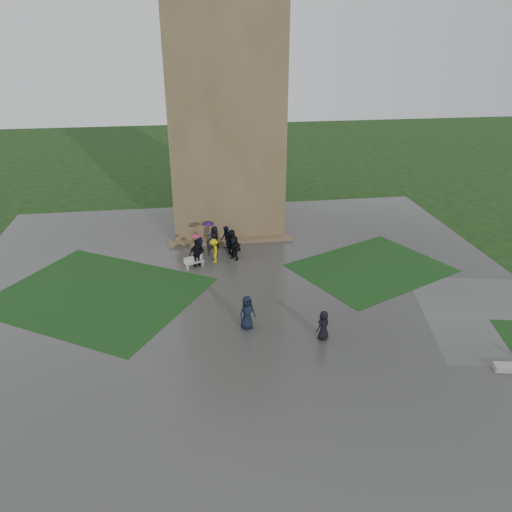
{
  "coord_description": "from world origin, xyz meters",
  "views": [
    {
      "loc": [
        -3.07,
        -22.57,
        14.15
      ],
      "look_at": [
        1.03,
        5.39,
        1.2
      ],
      "focal_mm": 35.0,
      "sensor_mm": 36.0,
      "label": 1
    }
  ],
  "objects": [
    {
      "name": "tower",
      "position": [
        0.0,
        15.0,
        9.0
      ],
      "size": [
        8.0,
        8.0,
        18.0
      ],
      "primitive_type": "cube",
      "color": "brown",
      "rests_on": "ground"
    },
    {
      "name": "lawn_inset_right",
      "position": [
        8.5,
        5.0,
        0.03
      ],
      "size": [
        11.12,
        10.15,
        0.01
      ],
      "primitive_type": "cube",
      "rotation": [
        0.0,
        0.0,
        0.44
      ],
      "color": "#123513",
      "rests_on": "plaza"
    },
    {
      "name": "visitor_cluster",
      "position": [
        -1.23,
        8.09,
        0.99
      ],
      "size": [
        3.79,
        3.73,
        2.48
      ],
      "color": "black",
      "rests_on": "plaza"
    },
    {
      "name": "ground",
      "position": [
        0.0,
        0.0,
        0.0
      ],
      "size": [
        120.0,
        120.0,
        0.0
      ],
      "primitive_type": "plane",
      "color": "black"
    },
    {
      "name": "plaza",
      "position": [
        0.0,
        2.0,
        0.01
      ],
      "size": [
        34.0,
        34.0,
        0.02
      ],
      "primitive_type": "cube",
      "color": "#363633",
      "rests_on": "ground"
    },
    {
      "name": "tower_plinth",
      "position": [
        0.0,
        10.6,
        0.13
      ],
      "size": [
        9.0,
        0.8,
        0.22
      ],
      "primitive_type": "cube",
      "color": "brown",
      "rests_on": "plaza"
    },
    {
      "name": "pedestrian_mid",
      "position": [
        -0.34,
        -0.82,
        0.93
      ],
      "size": [
        1.06,
        0.91,
        1.83
      ],
      "primitive_type": "imported",
      "rotation": [
        0.0,
        0.0,
        0.4
      ],
      "color": "black",
      "rests_on": "plaza"
    },
    {
      "name": "lawn_inset_left",
      "position": [
        -8.5,
        4.0,
        0.03
      ],
      "size": [
        14.1,
        13.46,
        0.01
      ],
      "primitive_type": "cube",
      "rotation": [
        0.0,
        0.0,
        -0.56
      ],
      "color": "#123513",
      "rests_on": "plaza"
    },
    {
      "name": "pedestrian_near",
      "position": [
        3.27,
        -2.33,
        0.79
      ],
      "size": [
        0.91,
        0.83,
        1.54
      ],
      "primitive_type": "imported",
      "rotation": [
        0.0,
        0.0,
        3.7
      ],
      "color": "black",
      "rests_on": "plaza"
    },
    {
      "name": "bench",
      "position": [
        -2.81,
        6.78,
        0.41
      ],
      "size": [
        1.36,
        0.89,
        0.76
      ],
      "rotation": [
        0.0,
        0.0,
        0.4
      ],
      "color": "#ADADA8",
      "rests_on": "plaza"
    }
  ]
}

